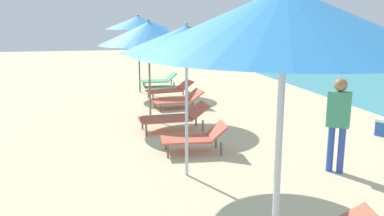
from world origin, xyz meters
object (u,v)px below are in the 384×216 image
at_px(umbrella_farthest, 138,23).
at_px(person_walking_near, 338,116).
at_px(umbrella_third, 285,21).
at_px(lounger_fourth_shoreside, 195,137).
at_px(lounger_farthest_inland, 170,89).
at_px(umbrella_fifth, 149,34).
at_px(lounger_fifth_inland, 175,116).
at_px(lounger_fifth_shoreside, 179,99).
at_px(umbrella_fourth, 186,39).
at_px(lounger_farthest_shoreside, 160,80).

height_order(umbrella_farthest, person_walking_near, umbrella_farthest).
distance_m(umbrella_third, lounger_fourth_shoreside, 5.26).
bearing_deg(umbrella_third, lounger_farthest_inland, 84.77).
relative_size(umbrella_fifth, lounger_fifth_inland, 1.58).
xyz_separation_m(lounger_fifth_inland, person_walking_near, (2.18, -3.16, 0.63)).
distance_m(lounger_fourth_shoreside, umbrella_farthest, 7.25).
bearing_deg(person_walking_near, lounger_fifth_shoreside, -125.58).
distance_m(umbrella_third, umbrella_fourth, 3.64).
relative_size(lounger_fifth_inland, lounger_farthest_inland, 1.01).
bearing_deg(umbrella_fifth, umbrella_fourth, -88.25).
height_order(umbrella_fourth, umbrella_fifth, umbrella_fifth).
relative_size(umbrella_fourth, umbrella_fifth, 0.99).
bearing_deg(lounger_fifth_shoreside, lounger_fifth_inland, 69.91).
bearing_deg(person_walking_near, umbrella_third, -0.11).
relative_size(lounger_fifth_shoreside, lounger_farthest_shoreside, 1.12).
xyz_separation_m(umbrella_third, lounger_fifth_shoreside, (0.93, 8.81, -2.27)).
relative_size(umbrella_farthest, lounger_farthest_shoreside, 2.01).
height_order(lounger_farthest_shoreside, person_walking_near, person_walking_near).
xyz_separation_m(lounger_fifth_shoreside, person_walking_near, (1.62, -5.57, 0.71)).
height_order(lounger_fourth_shoreside, umbrella_fifth, umbrella_fifth).
distance_m(umbrella_fourth, person_walking_near, 2.80).
height_order(umbrella_fourth, lounger_fifth_inland, umbrella_fourth).
xyz_separation_m(lounger_fourth_shoreside, lounger_farthest_inland, (0.47, 5.63, -0.03)).
distance_m(umbrella_fifth, person_walking_near, 5.21).
bearing_deg(umbrella_fourth, umbrella_third, -91.26).
height_order(lounger_fourth_shoreside, umbrella_farthest, umbrella_farthest).
height_order(lounger_fifth_inland, lounger_farthest_shoreside, lounger_fifth_inland).
bearing_deg(umbrella_fifth, lounger_farthest_inland, 70.46).
height_order(lounger_fifth_shoreside, lounger_farthest_inland, lounger_farthest_inland).
bearing_deg(umbrella_fifth, lounger_fifth_shoreside, 51.51).
xyz_separation_m(umbrella_fourth, lounger_fourth_shoreside, (0.40, 1.12, -1.91)).
bearing_deg(lounger_fourth_shoreside, umbrella_fifth, -74.89).
distance_m(umbrella_fourth, lounger_fifth_shoreside, 5.61).
xyz_separation_m(umbrella_third, lounger_farthest_inland, (0.95, 10.38, -2.24)).
xyz_separation_m(lounger_fourth_shoreside, umbrella_farthest, (-0.39, 6.93, 2.09)).
relative_size(lounger_farthest_shoreside, person_walking_near, 0.83).
bearing_deg(umbrella_fourth, lounger_fourth_shoreside, 70.42).
xyz_separation_m(lounger_farthest_shoreside, person_walking_near, (1.61, -9.56, 0.71)).
bearing_deg(lounger_fourth_shoreside, lounger_fifth_inland, -81.78).
relative_size(umbrella_third, person_walking_near, 1.76).
height_order(lounger_fifth_inland, lounger_farthest_inland, lounger_fifth_inland).
bearing_deg(person_walking_near, umbrella_fourth, -60.80).
xyz_separation_m(lounger_fifth_inland, umbrella_farthest, (-0.29, 5.28, 2.06)).
bearing_deg(lounger_fifth_inland, umbrella_fourth, 81.73).
relative_size(umbrella_fifth, lounger_fifth_shoreside, 1.70).
xyz_separation_m(umbrella_fourth, umbrella_farthest, (0.01, 8.05, 0.17)).
distance_m(umbrella_fourth, lounger_farthest_inland, 7.08).
relative_size(lounger_fifth_inland, person_walking_near, 1.00).
height_order(umbrella_third, person_walking_near, umbrella_third).
distance_m(umbrella_third, lounger_fifth_shoreside, 9.14).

